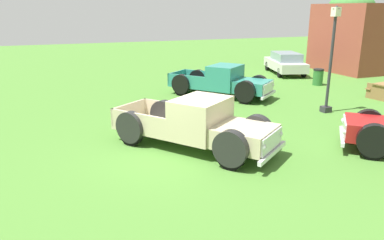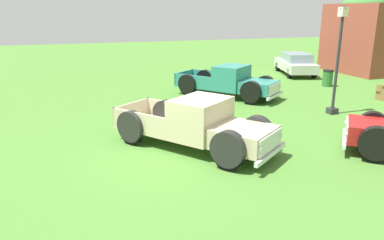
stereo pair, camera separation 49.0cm
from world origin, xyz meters
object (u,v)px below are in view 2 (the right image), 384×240
(pickup_truck_foreground, at_px, (202,126))
(sedan_distant_b, at_px, (296,63))
(lamp_post_near, at_px, (338,59))
(trash_can, at_px, (328,78))
(oak_tree_center, at_px, (364,15))
(pickup_truck_behind_right, at_px, (232,82))

(pickup_truck_foreground, bearing_deg, sedan_distant_b, 135.75)
(lamp_post_near, height_order, trash_can, lamp_post_near)
(pickup_truck_foreground, relative_size, sedan_distant_b, 1.16)
(pickup_truck_foreground, bearing_deg, oak_tree_center, 126.23)
(trash_can, bearing_deg, sedan_distant_b, 172.24)
(oak_tree_center, bearing_deg, sedan_distant_b, -74.16)
(pickup_truck_foreground, bearing_deg, pickup_truck_behind_right, 147.94)
(pickup_truck_behind_right, distance_m, sedan_distant_b, 8.36)
(pickup_truck_behind_right, distance_m, lamp_post_near, 5.18)
(pickup_truck_behind_right, xyz_separation_m, oak_tree_center, (-6.80, 13.91, 3.06))
(pickup_truck_foreground, height_order, trash_can, pickup_truck_foreground)
(pickup_truck_foreground, height_order, pickup_truck_behind_right, pickup_truck_foreground)
(pickup_truck_foreground, height_order, sedan_distant_b, pickup_truck_foreground)
(pickup_truck_behind_right, relative_size, oak_tree_center, 0.91)
(sedan_distant_b, height_order, lamp_post_near, lamp_post_near)
(pickup_truck_behind_right, height_order, trash_can, pickup_truck_behind_right)
(pickup_truck_behind_right, bearing_deg, lamp_post_near, 33.07)
(pickup_truck_behind_right, relative_size, lamp_post_near, 1.18)
(sedan_distant_b, relative_size, trash_can, 4.90)
(pickup_truck_foreground, bearing_deg, trash_can, 124.57)
(oak_tree_center, bearing_deg, pickup_truck_behind_right, -63.97)
(oak_tree_center, bearing_deg, pickup_truck_foreground, -53.77)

